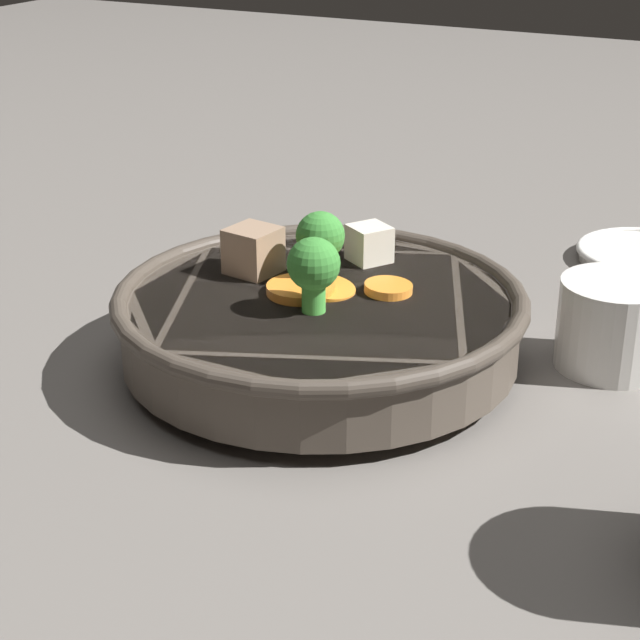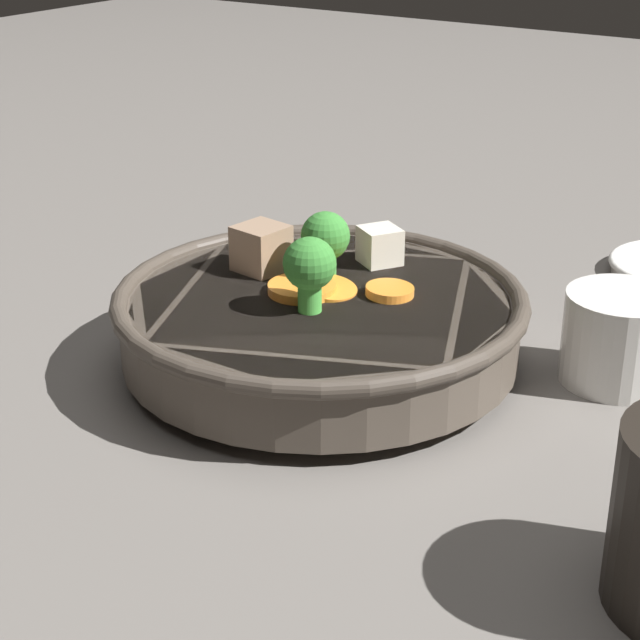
# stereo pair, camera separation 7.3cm
# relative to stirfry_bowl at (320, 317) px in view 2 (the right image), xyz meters

# --- Properties ---
(ground_plane) EXTENTS (3.00, 3.00, 0.00)m
(ground_plane) POSITION_rel_stirfry_bowl_xyz_m (0.00, -0.00, -0.04)
(ground_plane) COLOR slate
(stirfry_bowl) EXTENTS (0.28, 0.28, 0.10)m
(stirfry_bowl) POSITION_rel_stirfry_bowl_xyz_m (0.00, 0.00, 0.00)
(stirfry_bowl) COLOR #51473D
(stirfry_bowl) RESTS_ON ground_plane
(tea_cup) EXTENTS (0.08, 0.08, 0.06)m
(tea_cup) POSITION_rel_stirfry_bowl_xyz_m (0.18, 0.09, -0.01)
(tea_cup) COLOR white
(tea_cup) RESTS_ON ground_plane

